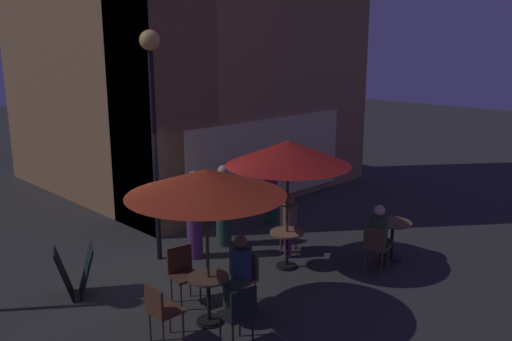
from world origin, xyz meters
TOP-DOWN VIEW (x-y plane):
  - ground_plane at (0.00, 0.00)m, footprint 60.00×60.00m
  - cafe_building at (3.56, 3.88)m, footprint 7.78×8.08m
  - street_lamp_near_corner at (0.57, 0.52)m, footprint 0.37×0.37m
  - menu_sandwich_board at (-1.35, 0.19)m, footprint 0.80×0.76m
  - cafe_table_0 at (2.04, -1.53)m, footprint 0.64×0.64m
  - cafe_table_1 at (-0.34, -2.07)m, footprint 0.63×0.63m
  - cafe_table_2 at (3.83, -2.71)m, footprint 0.73×0.73m
  - patio_umbrella_0 at (2.04, -1.53)m, footprint 2.30×2.30m
  - patio_umbrella_1 at (-0.34, -2.07)m, footprint 2.34×2.34m
  - cafe_chair_0 at (2.71, -0.99)m, footprint 0.54×0.54m
  - cafe_chair_1 at (-1.19, -2.05)m, footprint 0.43×0.43m
  - cafe_chair_2 at (-0.48, -2.91)m, footprint 0.48×0.48m
  - cafe_chair_3 at (0.44, -2.05)m, footprint 0.43×0.43m
  - cafe_chair_4 at (-0.18, -1.23)m, footprint 0.51×0.51m
  - cafe_chair_5 at (3.04, -2.84)m, footprint 0.46×0.46m
  - patron_seated_0 at (2.61, -1.07)m, footprint 0.53×0.51m
  - patron_seated_1 at (0.30, -2.05)m, footprint 0.55×0.37m
  - patron_seated_2 at (3.17, -2.82)m, footprint 0.53×0.39m
  - patron_standing_3 at (1.97, 0.18)m, footprint 0.38×0.38m
  - patron_standing_4 at (3.69, 0.45)m, footprint 0.32×0.32m
  - patron_standing_5 at (1.12, 0.10)m, footprint 0.37×0.37m

SIDE VIEW (x-z plane):
  - ground_plane at x=0.00m, z-range 0.00..0.00m
  - menu_sandwich_board at x=-1.35m, z-range 0.01..0.86m
  - cafe_table_0 at x=2.04m, z-range 0.13..0.85m
  - cafe_table_1 at x=-0.34m, z-range 0.13..0.89m
  - cafe_chair_0 at x=2.71m, z-range 0.10..0.99m
  - cafe_chair_3 at x=0.44m, z-range 0.10..0.99m
  - cafe_chair_5 at x=3.04m, z-range 0.10..1.00m
  - cafe_chair_1 at x=-1.19m, z-range 0.11..1.00m
  - cafe_table_2 at x=3.83m, z-range 0.17..0.94m
  - cafe_chair_2 at x=-0.48m, z-range 0.10..1.02m
  - cafe_chair_4 at x=-0.18m, z-range 0.10..1.03m
  - patron_seated_0 at x=2.61m, z-range 0.09..1.30m
  - patron_seated_1 at x=0.30m, z-range 0.09..1.32m
  - patron_seated_2 at x=3.17m, z-range 0.08..1.36m
  - patron_standing_3 at x=1.97m, z-range 0.00..1.73m
  - patron_standing_5 at x=1.12m, z-range 0.00..1.78m
  - patron_standing_4 at x=3.69m, z-range 0.02..1.81m
  - patio_umbrella_1 at x=-0.34m, z-range 1.00..3.42m
  - patio_umbrella_0 at x=2.04m, z-range 0.99..3.45m
  - street_lamp_near_corner at x=0.57m, z-range 1.06..5.46m
  - cafe_building at x=3.56m, z-range -0.01..9.44m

